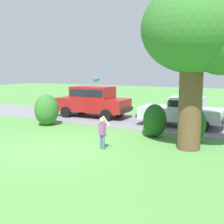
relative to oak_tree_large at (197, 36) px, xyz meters
The scene contains 10 objects.
ground_plane 6.49m from the oak_tree_large, 150.00° to the right, with size 80.00×80.00×0.00m, color #518E42.
driveway_strip 7.29m from the oak_tree_large, 136.17° to the left, with size 28.00×4.40×0.02m, color slate.
oak_tree_large is the anchor object (origin of this frame).
shrub_near_tree 8.74m from the oak_tree_large, behind, with size 1.26×1.33×1.65m.
shrub_centre_left 4.19m from the oak_tree_large, 149.97° to the left, with size 1.05×0.88×1.46m.
shrub_centre 3.59m from the oak_tree_large, 106.34° to the left, with size 1.15×0.97×1.48m.
parked_sedan 5.43m from the oak_tree_large, 110.26° to the left, with size 4.45×2.20×1.56m.
parked_suv 8.99m from the oak_tree_large, 149.03° to the left, with size 4.78×2.28×1.92m.
child_thrower 4.83m from the oak_tree_large, 150.09° to the right, with size 0.48×0.24×1.29m.
frisbee 4.02m from the oak_tree_large, 160.51° to the right, with size 0.29×0.28×0.20m.
Camera 1 is at (6.73, -8.17, 2.95)m, focal length 46.05 mm.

